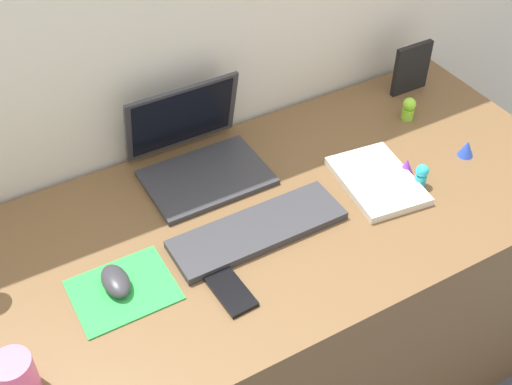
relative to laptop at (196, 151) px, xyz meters
name	(u,v)px	position (x,y,z in m)	size (l,w,h in m)	color
back_wall	(191,115)	(0.06, 0.15, 0.00)	(2.82, 0.05, 1.58)	silver
desk	(263,314)	(0.06, -0.24, -0.42)	(1.62, 0.71, 0.74)	brown
laptop	(196,151)	(0.00, 0.00, 0.00)	(0.30, 0.26, 0.21)	#333338
keyboard	(258,230)	(0.02, -0.28, -0.04)	(0.41, 0.13, 0.02)	#333338
mousepad	(123,290)	(-0.31, -0.29, -0.05)	(0.21, 0.17, 0.00)	green
mouse	(116,281)	(-0.32, -0.27, -0.03)	(0.06, 0.10, 0.03)	#333338
cell_phone	(230,291)	(-0.12, -0.40, -0.05)	(0.06, 0.13, 0.01)	black
notebook_pad	(377,181)	(0.36, -0.28, -0.04)	(0.17, 0.24, 0.02)	silver
picture_frame	(411,68)	(0.69, 0.01, 0.02)	(0.12, 0.02, 0.15)	black
coffee_mug	(15,376)	(-0.56, -0.41, -0.01)	(0.08, 0.08, 0.09)	pink
toy_figurine_purple	(406,167)	(0.45, -0.28, -0.03)	(0.04, 0.04, 0.04)	purple
toy_figurine_blue	(467,149)	(0.63, -0.30, -0.03)	(0.04, 0.04, 0.05)	blue
toy_figurine_lime	(409,108)	(0.60, -0.10, -0.02)	(0.04, 0.04, 0.07)	#8CDB33
toy_figurine_cyan	(421,175)	(0.45, -0.34, -0.02)	(0.03, 0.03, 0.06)	#28B7CC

